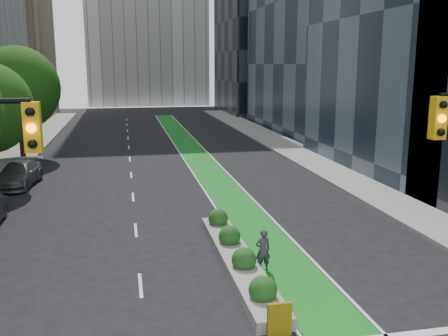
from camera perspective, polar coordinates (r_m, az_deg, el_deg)
name	(u,v)px	position (r m, az deg, el deg)	size (l,w,h in m)	color
sidewalk_right	(320,163)	(39.02, 10.88, 0.53)	(3.60, 90.00, 0.15)	gray
bike_lane_paint	(197,157)	(41.50, -3.10, 1.30)	(2.20, 70.00, 0.01)	#167D1E
building_dark_end	(268,22)	(81.90, 5.06, 16.25)	(14.00, 18.00, 28.00)	black
tree_far	(18,88)	(43.21, -22.51, 8.44)	(6.60, 6.60, 9.00)	black
median_planter	(237,256)	(19.27, 1.55, -10.05)	(1.20, 10.26, 1.10)	gray
cyclist	(263,250)	(18.68, 4.46, -9.37)	(0.59, 0.39, 1.62)	#3B3742
parked_car_left_far	(18,174)	(33.98, -22.44, -0.67)	(2.07, 5.10, 1.48)	#5B5E61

